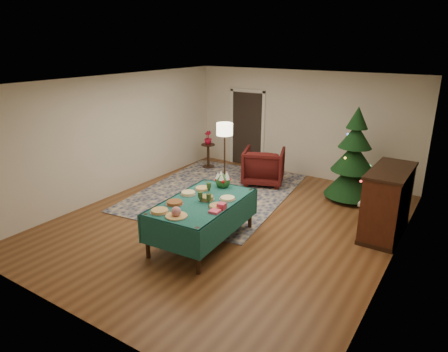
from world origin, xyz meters
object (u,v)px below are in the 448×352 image
Objects in this scene: armchair at (264,165)px; potted_plant at (208,140)px; side_table at (208,156)px; christmas_tree at (353,159)px; gift_box at (222,206)px; floor_lamp at (225,133)px; buffet_table at (202,209)px; piano at (387,203)px.

potted_plant is (-1.91, 0.34, 0.28)m from armchair.
side_table is 4.07m from christmas_tree.
gift_box reaches higher than potted_plant.
floor_lamp reaches higher than potted_plant.
buffet_table is at bearing -56.17° from side_table.
christmas_tree is at bearing 127.08° from piano.
potted_plant is 0.25× the size of piano.
buffet_table is 2.11× the size of armchair.
christmas_tree reaches higher than gift_box.
floor_lamp is at bearing -162.97° from christmas_tree.
side_table is at bearing 162.89° from piano.
armchair reaches higher than buffet_table.
piano is at bearing -52.92° from christmas_tree.
potted_plant is at bearing 90.00° from side_table.
christmas_tree is 1.43× the size of piano.
buffet_table is at bearing 167.35° from gift_box.
potted_plant is 4.03m from christmas_tree.
gift_box is 4.73m from potted_plant.
piano reaches higher than side_table.
piano is at bearing 138.47° from armchair.
potted_plant is at bearing 123.83° from buffet_table.
piano is at bearing 38.41° from buffet_table.
potted_plant is at bearing -30.29° from armchair.
buffet_table is 1.42× the size of piano.
potted_plant is (-2.90, 3.73, -0.05)m from gift_box.
side_table is 5.28m from piano.
gift_box is at bearing -52.10° from side_table.
piano is at bearing -17.11° from potted_plant.
floor_lamp is at bearing 115.08° from buffet_table.
buffet_table is at bearing -141.59° from piano.
christmas_tree is (1.12, 3.53, 0.11)m from gift_box.
buffet_table is 4.37m from potted_plant.
gift_box is at bearing 86.03° from armchair.
armchair is (-0.52, 3.29, -0.13)m from buffet_table.
floor_lamp is 0.75× the size of christmas_tree.
buffet_table is at bearing -56.17° from potted_plant.
christmas_tree reaches higher than piano.
side_table is (-1.23, 1.06, -1.01)m from floor_lamp.
piano reaches higher than potted_plant.
buffet_table is 3.34m from piano.
side_table is at bearing 123.83° from buffet_table.
piano reaches higher than armchair.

